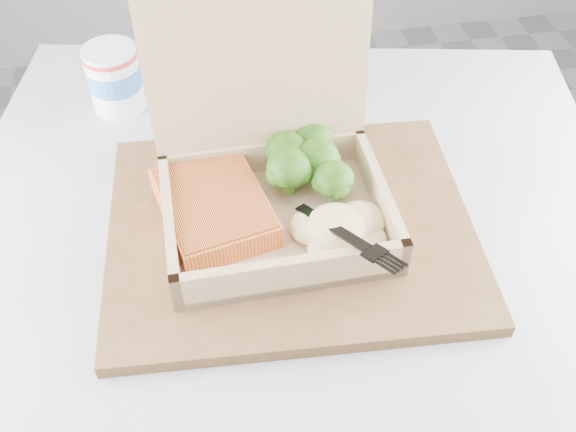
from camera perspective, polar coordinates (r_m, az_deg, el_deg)
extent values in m
cylinder|color=black|center=(0.99, 0.01, -16.35)|extent=(0.07, 0.07, 0.68)
cube|color=#A9ABB3|center=(0.69, 0.01, -3.08)|extent=(0.88, 0.88, 0.03)
cube|color=brown|center=(0.68, 0.24, -1.09)|extent=(0.40, 0.33, 0.02)
cube|color=tan|center=(0.67, -0.96, -0.72)|extent=(0.23, 0.18, 0.01)
cube|color=tan|center=(0.65, -10.40, -1.01)|extent=(0.01, 0.18, 0.05)
cube|color=tan|center=(0.68, 8.09, 1.62)|extent=(0.01, 0.18, 0.05)
cube|color=tan|center=(0.60, 0.45, -5.29)|extent=(0.23, 0.01, 0.05)
cube|color=tan|center=(0.71, -2.19, 5.08)|extent=(0.23, 0.01, 0.05)
cube|color=tan|center=(0.66, -2.65, 12.65)|extent=(0.23, 0.03, 0.18)
cube|color=orange|center=(0.66, -6.58, 0.78)|extent=(0.13, 0.15, 0.03)
ellipsoid|color=#C9B982|center=(0.64, 4.33, -1.06)|extent=(0.10, 0.09, 0.03)
cube|color=black|center=(0.65, 0.96, 1.72)|extent=(0.06, 0.09, 0.03)
cube|color=black|center=(0.61, 5.40, -2.26)|extent=(0.04, 0.05, 0.01)
cylinder|color=white|center=(0.86, -15.15, 11.71)|extent=(0.07, 0.07, 0.09)
cylinder|color=#366EC1|center=(0.85, -15.21, 11.94)|extent=(0.07, 0.07, 0.03)
cylinder|color=red|center=(0.84, -15.62, 13.66)|extent=(0.07, 0.07, 0.01)
cube|color=white|center=(0.84, 0.87, 8.98)|extent=(0.13, 0.17, 0.00)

